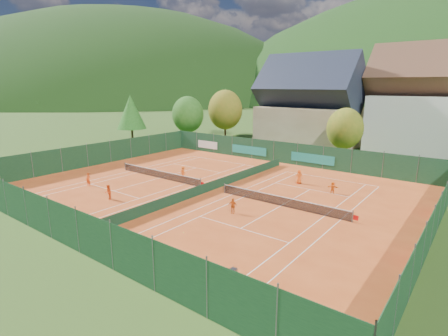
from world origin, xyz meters
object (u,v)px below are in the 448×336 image
Objects in this scene: player_left_near at (88,179)px; player_right_far_b at (333,188)px; ball_hopper at (233,271)px; player_left_far at (183,172)px; chalet at (309,109)px; player_right_near at (233,206)px; player_left_mid at (108,192)px; hotel_block_a at (443,107)px; player_right_far_a at (299,177)px.

player_left_near is 25.76m from player_right_far_b.
ball_hopper is 22.79m from player_left_far.
player_right_near is (8.60, -34.12, -5.95)m from chalet.
player_left_far is at bearing 41.43° from player_left_near.
player_left_near reaches higher than player_left_far.
player_left_mid is at bearing -29.47° from player_left_near.
hotel_block_a reaches higher than player_left_far.
chalet is 11.57× the size of player_left_far.
player_left_near is 0.95× the size of player_right_far_a.
player_right_near is at bearing -104.54° from hotel_block_a.
player_right_near reaches higher than ball_hopper.
chalet is at bearing 61.67° from player_left_near.
player_left_near is at bearing 62.40° from player_left_far.
player_left_far is (-21.90, -34.20, -6.68)m from hotel_block_a.
player_right_near is (-10.40, -40.12, -6.71)m from hotel_block_a.
ball_hopper is 19.13m from player_right_far_b.
player_left_near is (-23.43, 5.67, 0.19)m from ball_hopper.
player_right_near is at bearing 52.04° from player_left_mid.
player_right_far_a is 1.30× the size of player_right_far_b.
player_left_far is 1.04× the size of player_right_near.
chalet is at bearing -90.04° from player_left_far.
player_right_near is at bearing -75.86° from chalet.
ball_hopper is 0.51× the size of player_right_far_a.
player_left_far is (0.08, 10.17, -0.03)m from player_left_mid.
player_right_far_a is (9.04, -22.19, -5.83)m from chalet.
player_left_far reaches higher than player_right_near.
player_right_far_a is at bearing -67.83° from chalet.
hotel_block_a is at bearing 17.53° from chalet.
ball_hopper is at bearing -71.00° from player_right_near.
ball_hopper is 0.66× the size of player_right_far_b.
player_right_far_b is at bearing 16.21° from player_left_near.
player_right_far_a reaches higher than player_right_far_b.
player_left_near is at bearing -162.43° from player_left_mid.
player_right_near is at bearing -5.94° from player_left_near.
player_left_mid is 0.93× the size of player_right_far_a.
player_left_near is 17.47m from player_right_near.
chalet is 13.30× the size of player_right_far_b.
chalet is 38.93m from player_left_mid.
player_left_mid is 12.33m from player_right_near.
hotel_block_a is 27.00× the size of ball_hopper.
ball_hopper is at bearing -28.75° from player_left_near.
player_right_near is at bearing 158.57° from player_left_far.
ball_hopper is (14.78, -42.58, -6.07)m from chalet.
ball_hopper is at bearing 18.52° from player_left_mid.
player_left_near reaches higher than ball_hopper.
player_left_near is at bearing -122.79° from hotel_block_a.
player_left_mid reaches higher than player_right_far_b.
player_left_mid is (5.67, -1.45, -0.02)m from player_left_near.
player_left_mid is 1.05× the size of player_left_far.
hotel_block_a reaches higher than player_right_far_b.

